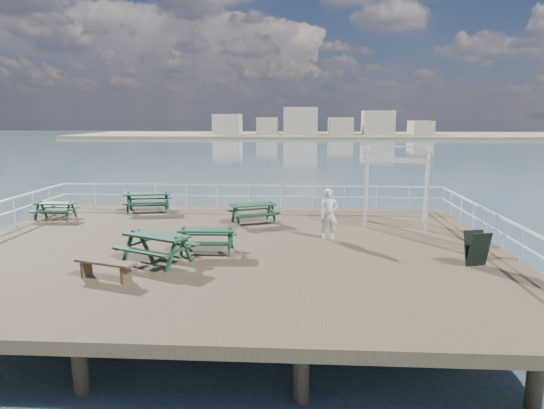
{
  "coord_description": "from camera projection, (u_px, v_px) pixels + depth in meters",
  "views": [
    {
      "loc": [
        2.46,
        -15.33,
        4.24
      ],
      "look_at": [
        1.41,
        1.75,
        1.1
      ],
      "focal_mm": 32.0,
      "sensor_mm": 36.0,
      "label": 1
    }
  ],
  "objects": [
    {
      "name": "ground",
      "position": [
        226.0,
        251.0,
        15.99
      ],
      "size": [
        18.0,
        14.0,
        0.3
      ],
      "primitive_type": "cube",
      "color": "brown",
      "rests_on": "ground"
    },
    {
      "name": "railing",
      "position": [
        234.0,
        206.0,
        18.33
      ],
      "size": [
        17.77,
        13.76,
        1.1
      ],
      "color": "silver",
      "rests_on": "ground"
    },
    {
      "name": "trellis_arbor",
      "position": [
        396.0,
        190.0,
        18.84
      ],
      "size": [
        2.7,
        1.77,
        3.11
      ],
      "rotation": [
        0.0,
        0.0,
        -0.18
      ],
      "color": "silver",
      "rests_on": "ground"
    },
    {
      "name": "person",
      "position": [
        329.0,
        214.0,
        16.8
      ],
      "size": [
        0.66,
        0.45,
        1.77
      ],
      "primitive_type": "imported",
      "rotation": [
        0.0,
        0.0,
        0.03
      ],
      "color": "white",
      "rests_on": "ground"
    },
    {
      "name": "flat_bench_far",
      "position": [
        105.0,
        265.0,
        12.71
      ],
      "size": [
        1.76,
        0.92,
        0.49
      ],
      "rotation": [
        0.0,
        0.0,
        -0.31
      ],
      "color": "brown",
      "rests_on": "ground"
    },
    {
      "name": "sea_backdrop",
      "position": [
        335.0,
        132.0,
        146.92
      ],
      "size": [
        300.0,
        300.0,
        9.2
      ],
      "color": "#3C5866",
      "rests_on": "ground"
    },
    {
      "name": "picnic_table_a",
      "position": [
        55.0,
        207.0,
        20.21
      ],
      "size": [
        1.59,
        1.28,
        0.77
      ],
      "rotation": [
        0.0,
        0.0,
        -0.0
      ],
      "color": "#163D25",
      "rests_on": "ground"
    },
    {
      "name": "sandwich_board",
      "position": [
        477.0,
        249.0,
        13.81
      ],
      "size": [
        0.73,
        0.62,
        1.03
      ],
      "rotation": [
        0.0,
        0.0,
        0.28
      ],
      "color": "black",
      "rests_on": "ground"
    },
    {
      "name": "picnic_table_c",
      "position": [
        253.0,
        209.0,
        19.41
      ],
      "size": [
        2.22,
        2.04,
        0.87
      ],
      "rotation": [
        0.0,
        0.0,
        0.41
      ],
      "color": "#163D25",
      "rests_on": "ground"
    },
    {
      "name": "picnic_table_b",
      "position": [
        148.0,
        198.0,
        21.67
      ],
      "size": [
        2.24,
        1.93,
        0.96
      ],
      "rotation": [
        0.0,
        0.0,
        0.19
      ],
      "color": "#163D25",
      "rests_on": "ground"
    },
    {
      "name": "picnic_table_e",
      "position": [
        207.0,
        235.0,
        15.2
      ],
      "size": [
        1.8,
        1.47,
        0.86
      ],
      "rotation": [
        0.0,
        0.0,
        0.03
      ],
      "color": "#163D25",
      "rests_on": "ground"
    },
    {
      "name": "picnic_table_d",
      "position": [
        157.0,
        242.0,
        14.12
      ],
      "size": [
        2.46,
        2.27,
        0.96
      ],
      "rotation": [
        0.0,
        0.0,
        -0.44
      ],
      "color": "#163D25",
      "rests_on": "ground"
    }
  ]
}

